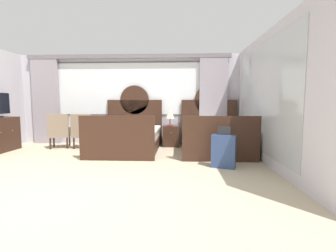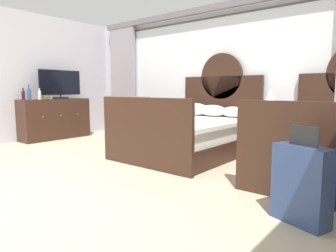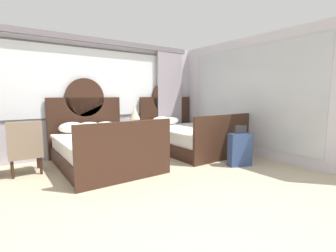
% 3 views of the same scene
% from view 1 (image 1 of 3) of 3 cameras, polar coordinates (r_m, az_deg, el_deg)
% --- Properties ---
extents(ground_plane, '(24.00, 24.00, 0.00)m').
position_cam_1_polar(ground_plane, '(3.65, -23.41, -15.16)').
color(ground_plane, '#BCAD8E').
extents(wall_back_window, '(6.60, 0.22, 2.70)m').
position_cam_1_polar(wall_back_window, '(7.48, -9.27, 6.84)').
color(wall_back_window, silver).
rests_on(wall_back_window, ground_plane).
extents(wall_right_mirror, '(0.08, 4.87, 2.70)m').
position_cam_1_polar(wall_right_mirror, '(5.23, 22.85, 6.11)').
color(wall_right_mirror, silver).
rests_on(wall_right_mirror, ground_plane).
extents(bed_near_window, '(1.64, 2.19, 1.77)m').
position_cam_1_polar(bed_near_window, '(6.44, -9.45, -2.54)').
color(bed_near_window, '#382116').
rests_on(bed_near_window, ground_plane).
extents(bed_near_mirror, '(1.64, 2.19, 1.77)m').
position_cam_1_polar(bed_near_mirror, '(6.35, 10.62, -2.73)').
color(bed_near_mirror, '#382116').
rests_on(bed_near_mirror, ground_plane).
extents(nightstand_between_beds, '(0.47, 0.49, 0.59)m').
position_cam_1_polar(nightstand_between_beds, '(6.99, 0.76, -2.38)').
color(nightstand_between_beds, '#382116').
rests_on(nightstand_between_beds, ground_plane).
extents(table_lamp_on_nightstand, '(0.27, 0.27, 0.52)m').
position_cam_1_polar(table_lamp_on_nightstand, '(6.91, 0.47, 2.98)').
color(table_lamp_on_nightstand, brown).
rests_on(table_lamp_on_nightstand, nightstand_between_beds).
extents(book_on_nightstand, '(0.18, 0.26, 0.03)m').
position_cam_1_polar(book_on_nightstand, '(6.86, 0.45, 0.06)').
color(book_on_nightstand, maroon).
rests_on(book_on_nightstand, nightstand_between_beds).
extents(armchair_by_window_left, '(0.53, 0.53, 0.95)m').
position_cam_1_polar(armchair_by_window_left, '(7.02, -19.44, -1.06)').
color(armchair_by_window_left, '#84705B').
rests_on(armchair_by_window_left, ground_plane).
extents(armchair_by_window_centre, '(0.65, 0.65, 0.95)m').
position_cam_1_polar(armchair_by_window_centre, '(7.30, -24.32, -0.99)').
color(armchair_by_window_centre, '#84705B').
rests_on(armchair_by_window_centre, ground_plane).
extents(suitcase_on_floor, '(0.49, 0.33, 0.80)m').
position_cam_1_polar(suitcase_on_floor, '(4.80, 12.99, -5.80)').
color(suitcase_on_floor, navy).
rests_on(suitcase_on_floor, ground_plane).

